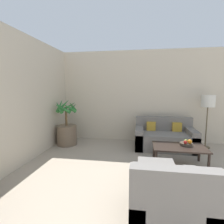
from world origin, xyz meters
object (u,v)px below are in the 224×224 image
object	(u,v)px
potted_palm	(67,130)
coffee_table	(179,148)
sofa_loveseat	(164,138)
apple_green	(186,141)
floor_lamp	(208,103)
fruit_bowl	(186,144)
orange_fruit	(190,142)
armchair	(168,203)
apple_red	(185,142)
ottoman	(156,174)

from	to	relation	value
potted_palm	coffee_table	xyz separation A→B (m)	(2.84, -0.92, -0.07)
sofa_loveseat	apple_green	size ratio (longest dim) A/B	21.19
floor_lamp	potted_palm	bearing A→B (deg)	-174.86
floor_lamp	fruit_bowl	bearing A→B (deg)	-124.06
fruit_bowl	orange_fruit	bearing A→B (deg)	-42.36
sofa_loveseat	armchair	xyz separation A→B (m)	(-0.33, -2.77, 0.00)
coffee_table	armchair	world-z (taller)	armchair
coffee_table	apple_red	xyz separation A→B (m)	(0.11, 0.00, 0.14)
potted_palm	apple_green	xyz separation A→B (m)	(2.98, -0.83, 0.07)
orange_fruit	ottoman	bearing A→B (deg)	-130.74
apple_green	ottoman	bearing A→B (deg)	-126.40
apple_red	armchair	xyz separation A→B (m)	(-0.59, -1.72, -0.21)
coffee_table	sofa_loveseat	bearing A→B (deg)	98.08
potted_palm	sofa_loveseat	bearing A→B (deg)	2.94
sofa_loveseat	armchair	world-z (taller)	armchair
orange_fruit	sofa_loveseat	bearing A→B (deg)	109.24
apple_red	fruit_bowl	bearing A→B (deg)	65.27
fruit_bowl	sofa_loveseat	bearing A→B (deg)	107.22
orange_fruit	armchair	bearing A→B (deg)	-111.40
coffee_table	apple_green	size ratio (longest dim) A/B	14.56
floor_lamp	apple_green	distance (m)	1.58
potted_palm	armchair	xyz separation A→B (m)	(2.36, -2.63, -0.15)
floor_lamp	coffee_table	xyz separation A→B (m)	(-0.95, -1.26, -0.84)
fruit_bowl	ottoman	size ratio (longest dim) A/B	0.43
floor_lamp	fruit_bowl	size ratio (longest dim) A/B	5.50
sofa_loveseat	ottoman	distance (m)	1.92
sofa_loveseat	fruit_bowl	distance (m)	1.03
coffee_table	fruit_bowl	world-z (taller)	fruit_bowl
fruit_bowl	orange_fruit	xyz separation A→B (m)	(0.06, -0.05, 0.07)
orange_fruit	apple_red	bearing A→B (deg)	-162.40
floor_lamp	orange_fruit	xyz separation A→B (m)	(-0.74, -1.22, -0.69)
sofa_loveseat	floor_lamp	xyz separation A→B (m)	(1.10, 0.20, 0.92)
sofa_loveseat	ottoman	xyz separation A→B (m)	(-0.38, -1.88, -0.10)
ottoman	armchair	bearing A→B (deg)	-86.72
coffee_table	apple_red	world-z (taller)	apple_red
apple_green	orange_fruit	xyz separation A→B (m)	(0.06, -0.06, 0.01)
potted_palm	orange_fruit	distance (m)	3.17
apple_green	ottoman	distance (m)	1.18
sofa_loveseat	orange_fruit	size ratio (longest dim) A/B	17.57
orange_fruit	armchair	world-z (taller)	armchair
sofa_loveseat	coffee_table	distance (m)	1.07
coffee_table	orange_fruit	world-z (taller)	orange_fruit
floor_lamp	fruit_bowl	xyz separation A→B (m)	(-0.79, -1.17, -0.77)
ottoman	fruit_bowl	bearing A→B (deg)	53.06
apple_red	armchair	size ratio (longest dim) A/B	0.08
apple_green	ottoman	size ratio (longest dim) A/B	0.12
armchair	ottoman	size ratio (longest dim) A/B	1.47
floor_lamp	ottoman	distance (m)	2.75
armchair	ottoman	bearing A→B (deg)	93.28
sofa_loveseat	apple_red	world-z (taller)	sofa_loveseat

